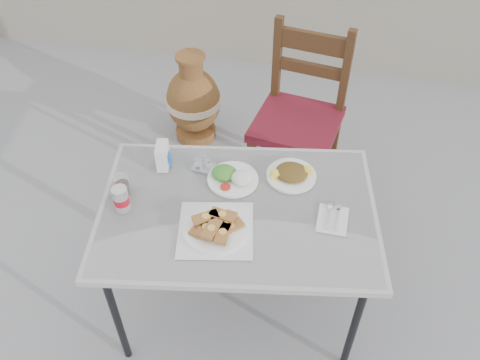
% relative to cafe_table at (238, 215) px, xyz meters
% --- Properties ---
extents(ground, '(80.00, 80.00, 0.00)m').
position_rel_cafe_table_xyz_m(ground, '(0.02, -0.09, -0.66)').
color(ground, slate).
rests_on(ground, ground).
extents(cafe_table, '(1.27, 0.95, 0.71)m').
position_rel_cafe_table_xyz_m(cafe_table, '(0.00, 0.00, 0.00)').
color(cafe_table, black).
rests_on(cafe_table, ground).
extents(pide_plate, '(0.35, 0.35, 0.06)m').
position_rel_cafe_table_xyz_m(pide_plate, '(-0.06, -0.14, 0.08)').
color(pide_plate, silver).
rests_on(pide_plate, cafe_table).
extents(salad_rice_plate, '(0.23, 0.23, 0.06)m').
position_rel_cafe_table_xyz_m(salad_rice_plate, '(-0.05, 0.16, 0.07)').
color(salad_rice_plate, white).
rests_on(salad_rice_plate, cafe_table).
extents(salad_chopped_plate, '(0.22, 0.22, 0.05)m').
position_rel_cafe_table_xyz_m(salad_chopped_plate, '(0.20, 0.23, 0.07)').
color(salad_chopped_plate, white).
rests_on(salad_chopped_plate, cafe_table).
extents(soda_can, '(0.07, 0.07, 0.12)m').
position_rel_cafe_table_xyz_m(soda_can, '(-0.47, -0.10, 0.11)').
color(soda_can, '#BCBCC0').
rests_on(soda_can, cafe_table).
extents(cola_glass, '(0.07, 0.07, 0.09)m').
position_rel_cafe_table_xyz_m(cola_glass, '(-0.50, -0.01, 0.09)').
color(cola_glass, white).
rests_on(cola_glass, cafe_table).
extents(napkin_holder, '(0.08, 0.11, 0.12)m').
position_rel_cafe_table_xyz_m(napkin_holder, '(-0.38, 0.19, 0.11)').
color(napkin_holder, silver).
rests_on(napkin_holder, cafe_table).
extents(condiment_caddy, '(0.11, 0.09, 0.07)m').
position_rel_cafe_table_xyz_m(condiment_caddy, '(-0.20, 0.21, 0.07)').
color(condiment_caddy, silver).
rests_on(condiment_caddy, cafe_table).
extents(cutlery_napkin, '(0.13, 0.17, 0.01)m').
position_rel_cafe_table_xyz_m(cutlery_napkin, '(0.39, 0.02, 0.05)').
color(cutlery_napkin, silver).
rests_on(cutlery_napkin, cafe_table).
extents(chair, '(0.53, 0.53, 1.03)m').
position_rel_cafe_table_xyz_m(chair, '(0.18, 0.90, -0.13)').
color(chair, '#321F0D').
rests_on(chair, ground).
extents(terracotta_urn, '(0.37, 0.37, 0.64)m').
position_rel_cafe_table_xyz_m(terracotta_urn, '(-0.54, 1.26, -0.36)').
color(terracotta_urn, brown).
rests_on(terracotta_urn, ground).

